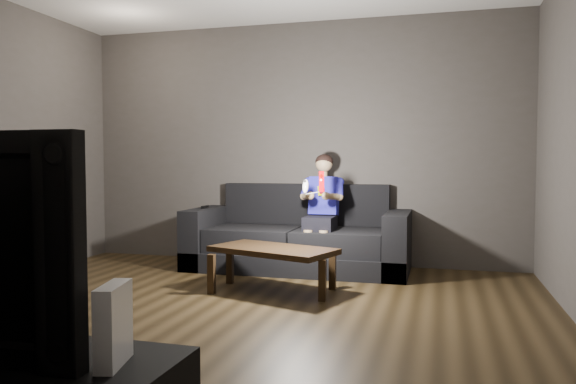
% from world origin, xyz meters
% --- Properties ---
extents(floor, '(5.00, 5.00, 0.00)m').
position_xyz_m(floor, '(0.00, 0.00, 0.00)').
color(floor, black).
rests_on(floor, ground).
extents(back_wall, '(5.00, 0.04, 2.70)m').
position_xyz_m(back_wall, '(0.00, 2.50, 1.35)').
color(back_wall, '#403C38').
rests_on(back_wall, ground).
extents(sofa, '(2.32, 1.00, 0.90)m').
position_xyz_m(sofa, '(0.12, 2.11, 0.29)').
color(sofa, black).
rests_on(sofa, floor).
extents(child, '(0.45, 0.55, 1.10)m').
position_xyz_m(child, '(0.38, 2.05, 0.74)').
color(child, black).
rests_on(child, sofa).
extents(wii_remote_red, '(0.07, 0.08, 0.20)m').
position_xyz_m(wii_remote_red, '(0.46, 1.62, 0.95)').
color(wii_remote_red, '#CA0007').
rests_on(wii_remote_red, child).
extents(nunchuk_white, '(0.06, 0.09, 0.15)m').
position_xyz_m(nunchuk_white, '(0.30, 1.63, 0.90)').
color(nunchuk_white, white).
rests_on(nunchuk_white, child).
extents(wii_remote_black, '(0.05, 0.15, 0.03)m').
position_xyz_m(wii_remote_black, '(-0.93, 2.03, 0.65)').
color(wii_remote_black, black).
rests_on(wii_remote_black, sofa).
extents(coffee_table, '(1.19, 0.86, 0.39)m').
position_xyz_m(coffee_table, '(0.16, 1.02, 0.34)').
color(coffee_table, black).
rests_on(coffee_table, floor).
extents(wii_console, '(0.09, 0.18, 0.23)m').
position_xyz_m(wii_console, '(0.68, -2.27, 0.67)').
color(wii_console, white).
rests_on(wii_console, media_console).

